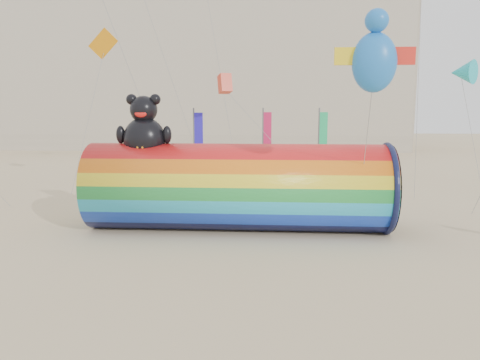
{
  "coord_description": "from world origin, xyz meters",
  "views": [
    {
      "loc": [
        1.75,
        -16.68,
        5.25
      ],
      "look_at": [
        0.5,
        1.5,
        2.4
      ],
      "focal_mm": 35.0,
      "sensor_mm": 36.0,
      "label": 1
    }
  ],
  "objects": [
    {
      "name": "ground",
      "position": [
        0.0,
        0.0,
        0.0
      ],
      "size": [
        160.0,
        160.0,
        0.0
      ],
      "primitive_type": "plane",
      "color": "#CCB58C",
      "rests_on": "ground"
    },
    {
      "name": "hotel_building",
      "position": [
        -12.0,
        45.95,
        10.31
      ],
      "size": [
        60.4,
        15.4,
        20.6
      ],
      "color": "#B7AD99",
      "rests_on": "ground"
    },
    {
      "name": "windsock_assembly",
      "position": [
        0.3,
        3.07,
        1.95
      ],
      "size": [
        12.78,
        3.89,
        5.89
      ],
      "color": "red",
      "rests_on": "ground"
    },
    {
      "name": "festival_banners",
      "position": [
        1.15,
        15.34,
        2.64
      ],
      "size": [
        8.98,
        2.88,
        5.2
      ],
      "color": "#59595E",
      "rests_on": "ground"
    }
  ]
}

